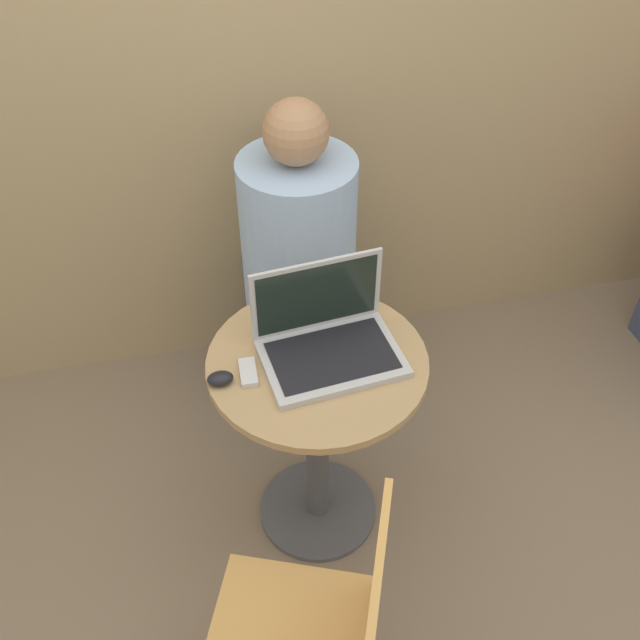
# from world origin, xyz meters

# --- Properties ---
(ground_plane) EXTENTS (12.00, 12.00, 0.00)m
(ground_plane) POSITION_xyz_m (0.00, 0.00, 0.00)
(ground_plane) COLOR #7F6B56
(back_wall) EXTENTS (7.00, 0.05, 2.60)m
(back_wall) POSITION_xyz_m (0.00, 0.92, 1.30)
(back_wall) COLOR tan
(back_wall) RESTS_ON ground_plane
(round_table) EXTENTS (0.62, 0.62, 0.74)m
(round_table) POSITION_xyz_m (0.00, 0.00, 0.51)
(round_table) COLOR #4C4C51
(round_table) RESTS_ON ground_plane
(laptop) EXTENTS (0.40, 0.30, 0.25)m
(laptop) POSITION_xyz_m (0.03, 0.03, 0.79)
(laptop) COLOR #B7B7BC
(laptop) RESTS_ON round_table
(cell_phone) EXTENTS (0.05, 0.10, 0.02)m
(cell_phone) POSITION_xyz_m (-0.19, -0.01, 0.75)
(cell_phone) COLOR silver
(cell_phone) RESTS_ON round_table
(computer_mouse) EXTENTS (0.07, 0.05, 0.03)m
(computer_mouse) POSITION_xyz_m (-0.27, -0.03, 0.75)
(computer_mouse) COLOR black
(computer_mouse) RESTS_ON round_table
(person_seated) EXTENTS (0.40, 0.61, 1.21)m
(person_seated) POSITION_xyz_m (0.07, 0.66, 0.50)
(person_seated) COLOR #3D4766
(person_seated) RESTS_ON ground_plane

